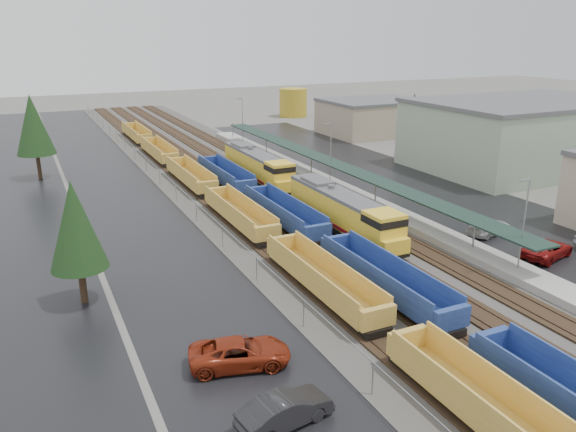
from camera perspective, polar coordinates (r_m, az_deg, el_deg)
name	(u,v)px	position (r m, az deg, el deg)	size (l,w,h in m)	color
ballast_strip	(231,177)	(75.48, -5.83, 3.99)	(20.00, 160.00, 0.08)	#302D2B
trackbed	(231,176)	(75.45, -5.83, 4.07)	(14.60, 160.00, 0.22)	black
west_parking_lot	(116,190)	(72.03, -17.12, 2.55)	(10.00, 160.00, 0.02)	black
west_road	(26,200)	(71.41, -25.03, 1.49)	(9.00, 160.00, 0.02)	black
east_commuter_lot	(392,179)	(75.56, 10.55, 3.76)	(16.00, 100.00, 0.02)	black
station_platform	(330,181)	(70.35, 4.28, 3.56)	(3.00, 80.00, 8.00)	#9E9B93
chainlink_fence	(162,175)	(71.09, -12.66, 4.05)	(0.08, 160.04, 2.02)	gray
industrial_buildings	(525,141)	(84.15, 22.92, 7.05)	(32.52, 75.30, 9.50)	tan
distant_hills	(207,81)	(231.08, -8.23, 13.42)	(301.00, 140.00, 25.20)	#4D614B
tree_west_near	(75,226)	(41.05, -20.79, -0.92)	(3.96, 3.96, 9.00)	#332316
tree_west_far	(33,125)	(79.81, -24.47, 8.43)	(4.84, 4.84, 11.00)	#332316
tree_east	(413,117)	(85.94, 12.61, 9.75)	(4.40, 4.40, 10.00)	#332316
locomotive_lead	(344,212)	(53.18, 5.70, 0.37)	(2.78, 18.35, 4.15)	black
locomotive_trail	(258,167)	(71.29, -3.04, 5.03)	(2.78, 18.35, 4.15)	black
well_string_yellow	(239,215)	(56.01, -4.98, 0.15)	(2.57, 117.88, 2.28)	#B78F32
well_string_blue	(385,280)	(41.76, 9.79, -6.47)	(2.69, 84.52, 2.38)	navy
storage_tank	(293,103)	(130.51, 0.53, 11.45)	(6.30, 6.30, 6.30)	#AC9022
parked_car_west_b	(285,410)	(29.03, -0.29, -19.13)	(4.96, 1.73, 1.63)	black
parked_car_west_c	(240,353)	(33.39, -4.91, -13.70)	(5.88, 2.71, 1.63)	maroon
parked_car_east_b	(547,249)	(52.90, 24.84, -3.08)	(5.47, 2.52, 1.52)	maroon
parked_car_east_c	(489,227)	(56.83, 19.73, -1.03)	(5.25, 2.13, 1.52)	silver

